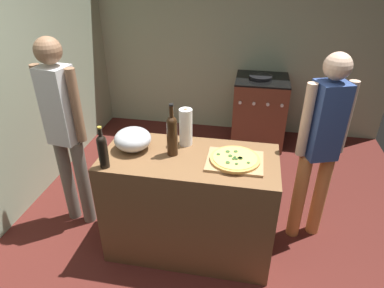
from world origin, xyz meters
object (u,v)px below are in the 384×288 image
object	(u,v)px
person_in_red	(321,142)
paper_towel_roll	(186,127)
wine_bottle_dark	(103,150)
person_in_stripes	(64,126)
mixing_bowl	(133,139)
pizza	(235,159)
stove	(259,111)
wine_bottle_amber	(172,134)

from	to	relation	value
person_in_red	paper_towel_roll	bearing A→B (deg)	-171.26
wine_bottle_dark	person_in_stripes	bearing A→B (deg)	142.88
mixing_bowl	pizza	bearing A→B (deg)	-3.60
wine_bottle_dark	person_in_stripes	distance (m)	0.65
mixing_bowl	stove	world-z (taller)	mixing_bowl
wine_bottle_amber	pizza	bearing A→B (deg)	-3.99
stove	person_in_stripes	world-z (taller)	person_in_stripes
stove	paper_towel_roll	bearing A→B (deg)	-108.14
person_in_red	wine_bottle_amber	bearing A→B (deg)	-163.43
wine_bottle_amber	stove	size ratio (longest dim) A/B	0.44
stove	person_in_red	distance (m)	1.77
paper_towel_roll	person_in_stripes	distance (m)	1.01
paper_towel_roll	wine_bottle_amber	xyz separation A→B (m)	(-0.07, -0.17, 0.02)
wine_bottle_amber	person_in_red	world-z (taller)	person_in_red
paper_towel_roll	person_in_red	world-z (taller)	person_in_red
pizza	person_in_stripes	xyz separation A→B (m)	(-1.40, 0.17, 0.05)
wine_bottle_amber	stove	world-z (taller)	wine_bottle_amber
wine_bottle_dark	person_in_red	bearing A→B (deg)	20.83
person_in_stripes	wine_bottle_dark	bearing A→B (deg)	-37.12
person_in_red	stove	bearing A→B (deg)	104.98
wine_bottle_amber	wine_bottle_dark	xyz separation A→B (m)	(-0.42, -0.25, -0.03)
pizza	paper_towel_roll	size ratio (longest dim) A/B	1.19
stove	wine_bottle_dark	bearing A→B (deg)	-115.92
pizza	person_in_red	world-z (taller)	person_in_red
mixing_bowl	stove	xyz separation A→B (m)	(0.97, 1.95, -0.54)
paper_towel_roll	stove	xyz separation A→B (m)	(0.59, 1.80, -0.60)
paper_towel_roll	stove	size ratio (longest dim) A/B	0.33
wine_bottle_amber	stove	bearing A→B (deg)	71.57
stove	person_in_stripes	distance (m)	2.49
pizza	wine_bottle_dark	world-z (taller)	wine_bottle_dark
mixing_bowl	wine_bottle_dark	size ratio (longest dim) A/B	0.89
paper_towel_roll	wine_bottle_dark	xyz separation A→B (m)	(-0.49, -0.42, -0.01)
wine_bottle_amber	mixing_bowl	bearing A→B (deg)	176.98
wine_bottle_dark	person_in_red	xyz separation A→B (m)	(1.52, 0.58, -0.10)
paper_towel_roll	person_in_stripes	world-z (taller)	person_in_stripes
wine_bottle_dark	person_in_stripes	world-z (taller)	person_in_stripes
pizza	wine_bottle_dark	bearing A→B (deg)	-166.03
mixing_bowl	person_in_red	bearing A→B (deg)	12.44
wine_bottle_dark	paper_towel_roll	bearing A→B (deg)	40.62
mixing_bowl	person_in_stripes	xyz separation A→B (m)	(-0.63, 0.12, -0.00)
person_in_stripes	paper_towel_roll	bearing A→B (deg)	1.70
wine_bottle_dark	stove	world-z (taller)	wine_bottle_dark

